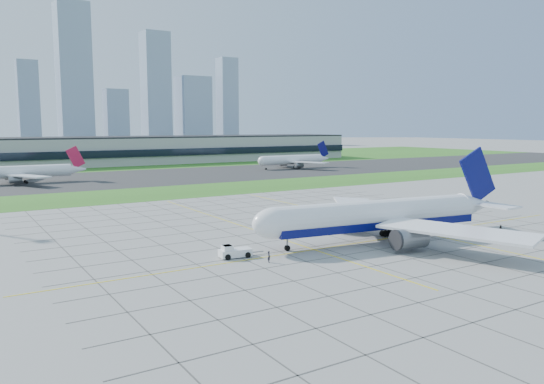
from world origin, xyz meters
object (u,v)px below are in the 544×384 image
object	(u,v)px
pushback_tug	(234,252)
crew_near	(269,257)
airliner	(379,216)
crew_far	(501,230)
distant_jet_1	(17,172)
distant_jet_2	(293,160)

from	to	relation	value
pushback_tug	crew_near	bearing A→B (deg)	-53.33
airliner	crew_far	size ratio (longest dim) A/B	30.83
crew_far	distant_jet_1	world-z (taller)	distant_jet_1
airliner	distant_jet_2	size ratio (longest dim) A/B	1.33
distant_jet_2	airliner	bearing A→B (deg)	-118.93
crew_far	distant_jet_2	world-z (taller)	distant_jet_2
pushback_tug	distant_jet_1	distance (m)	146.33
airliner	distant_jet_1	world-z (taller)	airliner
airliner	distant_jet_2	bearing A→B (deg)	68.62
pushback_tug	distant_jet_1	size ratio (longest dim) A/B	0.17
crew_near	distant_jet_2	xyz separation A→B (m)	(110.89, 155.53, 3.55)
crew_far	crew_near	bearing A→B (deg)	-131.79
crew_near	airliner	bearing A→B (deg)	-70.91
crew_far	distant_jet_2	size ratio (longest dim) A/B	0.04
airliner	pushback_tug	distance (m)	30.07
crew_near	crew_far	bearing A→B (deg)	-82.84
pushback_tug	crew_far	xyz separation A→B (m)	(55.57, -11.82, -0.05)
distant_jet_1	distant_jet_2	bearing A→B (deg)	1.85
crew_far	distant_jet_1	xyz separation A→B (m)	(-71.85, 157.20, 3.57)
airliner	distant_jet_2	distance (m)	174.81
pushback_tug	distant_jet_2	xyz separation A→B (m)	(114.19, 149.59, 3.51)
distant_jet_1	crew_near	bearing A→B (deg)	-82.62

